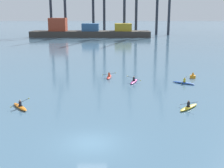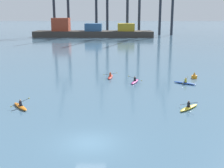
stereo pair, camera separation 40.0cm
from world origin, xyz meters
name	(u,v)px [view 1 (the left image)]	position (x,y,z in m)	size (l,w,h in m)	color
ground_plane	(92,143)	(0.00, 0.00, 0.00)	(800.00, 800.00, 0.00)	#476B84
container_barge	(89,31)	(-8.56, 108.84, 2.36)	(51.50, 10.37, 8.11)	#38332D
channel_buoy	(194,76)	(14.45, 23.98, 0.36)	(0.90, 0.90, 1.00)	orange
kayak_orange	(21,106)	(-8.27, 8.80, 0.17)	(2.55, 3.06, 0.98)	orange
kayak_magenta	(135,81)	(4.93, 21.03, 0.17)	(2.14, 3.42, 0.96)	#C13384
kayak_red	(110,77)	(1.21, 24.29, 0.17)	(2.26, 3.44, 0.95)	red
kayak_blue	(185,83)	(12.11, 20.13, 0.17)	(3.13, 2.43, 1.00)	#2856B2
kayak_yellow	(189,107)	(9.90, 8.62, 0.17)	(2.76, 2.89, 1.05)	yellow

